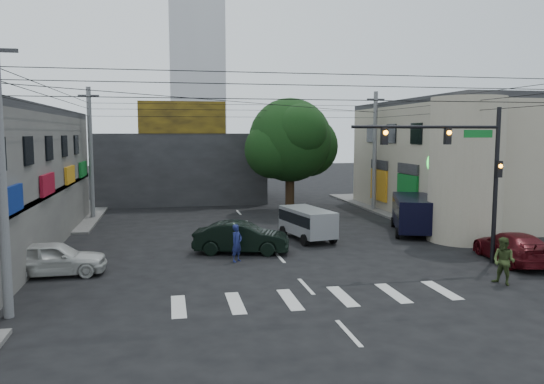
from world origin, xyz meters
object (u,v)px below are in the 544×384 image
object	(u,v)px
street_tree	(290,140)
utility_pole_far_right	(375,152)
pedestrian_olive	(504,261)
maroon_sedan	(512,247)
traffic_gantry	(464,160)
dark_sedan	(241,238)
utility_pole_far_left	(91,154)
navy_van	(413,215)
utility_pole_near_left	(1,178)
white_compact	(53,258)
traffic_officer	(237,243)
silver_minivan	(307,225)

from	to	relation	value
street_tree	utility_pole_far_right	world-z (taller)	utility_pole_far_right
pedestrian_olive	maroon_sedan	bearing A→B (deg)	113.01
traffic_gantry	dark_sedan	world-z (taller)	traffic_gantry
utility_pole_far_left	maroon_sedan	xyz separation A→B (m)	(21.00, -17.04, -3.88)
maroon_sedan	pedestrian_olive	distance (m)	4.21
street_tree	dark_sedan	bearing A→B (deg)	-112.62
utility_pole_far_right	navy_van	world-z (taller)	utility_pole_far_right
utility_pole_near_left	white_compact	bearing A→B (deg)	85.73
dark_sedan	traffic_officer	xyz separation A→B (m)	(-0.47, -1.75, 0.10)
maroon_sedan	pedestrian_olive	xyz separation A→B (m)	(-2.70, -3.23, 0.24)
utility_pole_near_left	dark_sedan	bearing A→B (deg)	41.73
utility_pole_far_right	maroon_sedan	xyz separation A→B (m)	(0.00, -17.04, -3.88)
white_compact	navy_van	world-z (taller)	navy_van
street_tree	utility_pole_far_right	distance (m)	6.63
utility_pole_far_left	utility_pole_near_left	bearing A→B (deg)	-90.00
traffic_gantry	utility_pole_far_left	world-z (taller)	utility_pole_far_left
utility_pole_far_right	white_compact	bearing A→B (deg)	-143.40
dark_sedan	silver_minivan	world-z (taller)	silver_minivan
white_compact	maroon_sedan	size ratio (longest dim) A/B	0.85
traffic_gantry	white_compact	distance (m)	18.48
silver_minivan	utility_pole_far_right	bearing A→B (deg)	-50.16
street_tree	dark_sedan	distance (m)	15.50
street_tree	maroon_sedan	bearing A→B (deg)	-70.18
utility_pole_far_left	traffic_gantry	bearing A→B (deg)	-42.86
maroon_sedan	utility_pole_near_left	bearing A→B (deg)	16.63
pedestrian_olive	traffic_gantry	bearing A→B (deg)	152.50
dark_sedan	traffic_gantry	bearing A→B (deg)	-100.63
traffic_gantry	dark_sedan	xyz separation A→B (m)	(-9.51, 4.37, -4.04)
navy_van	dark_sedan	bearing A→B (deg)	127.03
utility_pole_near_left	navy_van	xyz separation A→B (m)	(19.76, 11.18, -3.49)
traffic_gantry	navy_van	distance (m)	8.66
street_tree	pedestrian_olive	size ratio (longest dim) A/B	4.55
silver_minivan	white_compact	bearing A→B (deg)	100.86
utility_pole_near_left	white_compact	size ratio (longest dim) A/B	2.10
traffic_officer	street_tree	bearing A→B (deg)	25.30
street_tree	maroon_sedan	distance (m)	19.75
utility_pole_far_right	pedestrian_olive	world-z (taller)	utility_pole_far_right
dark_sedan	traffic_officer	distance (m)	1.82
utility_pole_far_right	silver_minivan	distance (m)	13.47
traffic_gantry	pedestrian_olive	world-z (taller)	traffic_gantry
utility_pole_far_right	traffic_officer	distance (m)	19.51
maroon_sedan	white_compact	bearing A→B (deg)	2.47
navy_van	utility_pole_far_right	bearing A→B (deg)	12.58
utility_pole_far_right	traffic_officer	bearing A→B (deg)	-131.31
white_compact	pedestrian_olive	xyz separation A→B (m)	(17.91, -4.95, 0.21)
navy_van	pedestrian_olive	world-z (taller)	navy_van
utility_pole_near_left	navy_van	bearing A→B (deg)	29.50
traffic_gantry	navy_van	xyz separation A→B (m)	(1.43, 7.68, -3.73)
utility_pole_near_left	silver_minivan	distance (m)	16.99
utility_pole_far_right	navy_van	distance (m)	10.03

